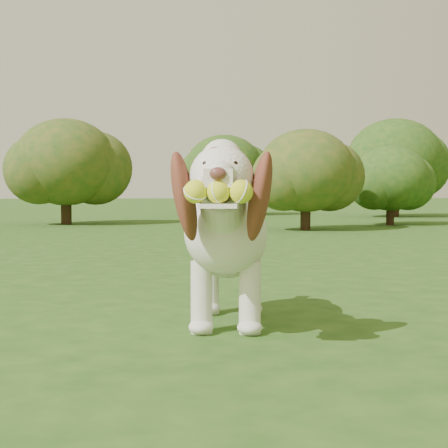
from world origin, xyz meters
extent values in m
plane|color=#214814|center=(0.00, 0.00, 0.00)|extent=(80.00, 80.00, 0.00)
ellipsoid|color=silver|center=(0.20, -0.42, 0.41)|extent=(0.48, 0.76, 0.38)
ellipsoid|color=silver|center=(0.15, -0.68, 0.45)|extent=(0.42, 0.42, 0.37)
ellipsoid|color=silver|center=(0.24, -0.17, 0.40)|extent=(0.38, 0.38, 0.34)
cylinder|color=silver|center=(0.13, -0.82, 0.55)|extent=(0.24, 0.32, 0.29)
sphere|color=silver|center=(0.11, -0.96, 0.69)|extent=(0.30, 0.30, 0.26)
sphere|color=silver|center=(0.11, -0.94, 0.76)|extent=(0.19, 0.19, 0.17)
cube|color=silver|center=(0.09, -1.10, 0.69)|extent=(0.13, 0.17, 0.07)
ellipsoid|color=#592D28|center=(0.07, -1.18, 0.70)|extent=(0.07, 0.05, 0.05)
cube|color=silver|center=(0.08, -1.12, 0.58)|extent=(0.16, 0.18, 0.02)
ellipsoid|color=brown|center=(-0.04, -0.92, 0.62)|extent=(0.18, 0.24, 0.40)
ellipsoid|color=brown|center=(0.26, -0.97, 0.62)|extent=(0.17, 0.26, 0.40)
cylinder|color=silver|center=(0.26, -0.02, 0.44)|extent=(0.09, 0.19, 0.14)
cylinder|color=silver|center=(0.05, -0.64, 0.16)|extent=(0.11, 0.11, 0.32)
cylinder|color=silver|center=(0.26, -0.68, 0.16)|extent=(0.11, 0.11, 0.32)
cylinder|color=silver|center=(0.13, -0.17, 0.16)|extent=(0.11, 0.11, 0.32)
cylinder|color=silver|center=(0.34, -0.21, 0.16)|extent=(0.11, 0.11, 0.32)
sphere|color=#C8D725|center=(-0.01, -1.15, 0.64)|extent=(0.10, 0.10, 0.09)
sphere|color=#C8D725|center=(0.08, -1.16, 0.64)|extent=(0.10, 0.10, 0.09)
sphere|color=#C8D725|center=(0.16, -1.18, 0.64)|extent=(0.10, 0.10, 0.09)
cylinder|color=#382314|center=(2.19, 6.70, 0.25)|extent=(0.16, 0.16, 0.50)
ellipsoid|color=#1D4816|center=(2.19, 6.70, 0.92)|extent=(1.50, 1.50, 1.28)
cylinder|color=#382314|center=(5.26, 11.28, 0.36)|extent=(0.22, 0.22, 0.71)
ellipsoid|color=#1D4816|center=(5.26, 11.28, 1.30)|extent=(2.13, 2.13, 1.81)
cylinder|color=#382314|center=(-1.70, 8.78, 0.30)|extent=(0.19, 0.19, 0.61)
ellipsoid|color=#1D4816|center=(-1.70, 8.78, 1.11)|extent=(1.82, 1.82, 1.55)
cylinder|color=#382314|center=(1.56, 12.74, 0.31)|extent=(0.19, 0.19, 0.62)
ellipsoid|color=#1D4816|center=(1.56, 12.74, 1.14)|extent=(1.86, 1.86, 1.58)
cylinder|color=#382314|center=(4.00, 8.01, 0.22)|extent=(0.14, 0.14, 0.45)
ellipsoid|color=#1D4816|center=(4.00, 8.01, 0.82)|extent=(1.35, 1.35, 1.14)
camera|label=1|loc=(-0.17, -3.68, 0.65)|focal=55.00mm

